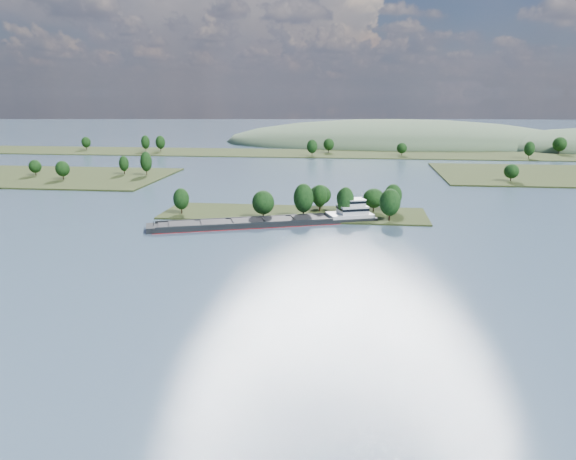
# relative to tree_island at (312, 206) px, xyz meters

# --- Properties ---
(ground) EXTENTS (1800.00, 1800.00, 0.00)m
(ground) POSITION_rel_tree_island_xyz_m (-7.04, -58.83, -3.75)
(ground) COLOR #3E506C
(ground) RESTS_ON ground
(tree_island) EXTENTS (100.00, 31.03, 13.92)m
(tree_island) POSITION_rel_tree_island_xyz_m (0.00, 0.00, 0.00)
(tree_island) COLOR #253015
(tree_island) RESTS_ON ground
(back_shoreline) EXTENTS (900.00, 60.00, 13.89)m
(back_shoreline) POSITION_rel_tree_island_xyz_m (1.57, 220.94, -3.08)
(back_shoreline) COLOR #253015
(back_shoreline) RESTS_ON ground
(hill_west) EXTENTS (320.00, 160.00, 44.00)m
(hill_west) POSITION_rel_tree_island_xyz_m (52.96, 321.17, -3.75)
(hill_west) COLOR #445C3F
(hill_west) RESTS_ON ground
(cargo_barge) EXTENTS (79.07, 36.31, 10.91)m
(cargo_barge) POSITION_rel_tree_island_xyz_m (-9.71, -16.14, -2.38)
(cargo_barge) COLOR black
(cargo_barge) RESTS_ON ground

